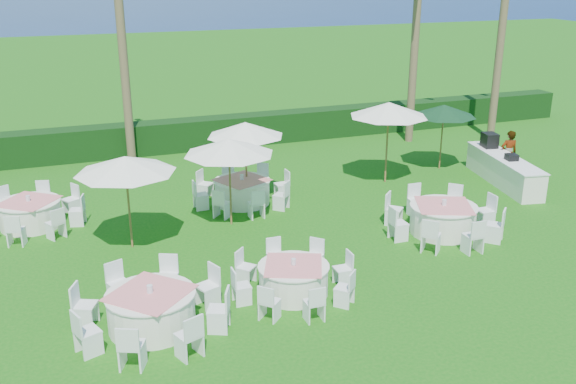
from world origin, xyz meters
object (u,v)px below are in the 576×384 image
Objects in this scene: umbrella_c at (245,129)px; banquet_table_b at (293,279)px; staff_person at (508,153)px; umbrella_b at (229,147)px; banquet_table_c at (443,218)px; umbrella_a at (125,165)px; banquet_table_a at (151,309)px; umbrella_d at (389,110)px; buffet_table at (503,169)px; banquet_table_e at (242,191)px; umbrella_green at (444,111)px; banquet_table_d at (30,213)px.

banquet_table_b is at bearing -97.20° from umbrella_c.
staff_person reaches higher than banquet_table_b.
banquet_table_c is at bearing -26.32° from umbrella_b.
umbrella_a is 1.01× the size of umbrella_b.
banquet_table_a is at bearing -173.86° from banquet_table_b.
staff_person is (4.30, -0.88, -1.69)m from umbrella_d.
banquet_table_b is 1.02× the size of umbrella_d.
umbrella_a is (0.13, 4.17, 1.84)m from banquet_table_a.
umbrella_c is (0.99, 1.75, -0.01)m from umbrella_b.
buffet_table is 0.95m from staff_person.
banquet_table_e is at bearing 137.39° from banquet_table_c.
umbrella_d reaches higher than umbrella_a.
umbrella_green is (2.58, 0.67, -0.36)m from umbrella_d.
banquet_table_a is 1.11× the size of banquet_table_b.
umbrella_green is (11.36, 3.11, -0.12)m from umbrella_a.
banquet_table_e is 7.97m from umbrella_green.
buffet_table is (8.79, -1.20, 0.10)m from banquet_table_e.
umbrella_c is (6.34, -0.06, 1.88)m from banquet_table_d.
umbrella_b is at bearing 92.71° from banquet_table_b.
umbrella_green is 1.44× the size of staff_person.
umbrella_c is 4.94m from umbrella_d.
umbrella_green reaches higher than banquet_table_c.
umbrella_c is 0.91× the size of umbrella_d.
umbrella_green is (3.21, 5.10, 1.72)m from banquet_table_c.
umbrella_c is 8.88m from buffet_table.
umbrella_c reaches higher than banquet_table_e.
banquet_table_d is at bearing 174.36° from buffet_table.
staff_person is at bearing -3.55° from banquet_table_e.
banquet_table_a is 1.90× the size of staff_person.
banquet_table_e is 9.47m from staff_person.
umbrella_b is at bearing 12.22° from umbrella_a.
umbrella_d is 1.69× the size of staff_person.
banquet_table_b is 10.95m from umbrella_green.
banquet_table_c is (5.08, 1.83, 0.05)m from banquet_table_b.
umbrella_b is 2.01m from umbrella_c.
banquet_table_d is at bearing 8.66° from staff_person.
umbrella_a is 2.93m from umbrella_b.
banquet_table_c is 1.96× the size of staff_person.
buffet_table is at bearing 27.05° from banquet_table_b.
banquet_table_e is 8.87m from buffet_table.
banquet_table_d is 0.72× the size of buffet_table.
banquet_table_a reaches higher than banquet_table_b.
umbrella_green is (7.51, 0.74, -0.14)m from umbrella_c.
banquet_table_c is 1.07× the size of banquet_table_d.
banquet_table_d is at bearing -179.93° from umbrella_d.
umbrella_a reaches higher than banquet_table_d.
umbrella_green reaches higher than banquet_table_a.
umbrella_d reaches higher than umbrella_b.
banquet_table_c reaches higher than banquet_table_e.
umbrella_c is at bearing 31.56° from umbrella_a.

